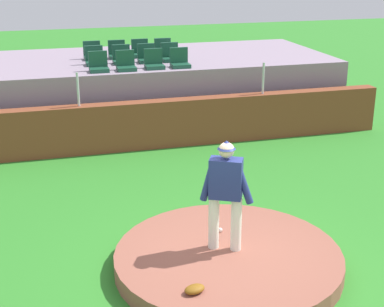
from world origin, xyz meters
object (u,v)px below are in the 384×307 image
object	(u,v)px
stadium_chair_1	(126,64)
stadium_chair_2	(154,62)
pitcher	(226,187)
stadium_chair_5	(122,58)
stadium_chair_6	(147,57)
fielding_glove	(195,289)
stadium_chair_0	(99,65)
stadium_chair_4	(95,59)
stadium_chair_11	(163,51)
baseball	(220,230)
stadium_chair_10	(140,51)
stadium_chair_8	(92,54)
stadium_chair_9	(117,53)
stadium_chair_7	(170,55)
stadium_chair_3	(180,61)

from	to	relation	value
stadium_chair_1	stadium_chair_2	world-z (taller)	same
pitcher	stadium_chair_5	bearing A→B (deg)	119.15
pitcher	stadium_chair_6	world-z (taller)	stadium_chair_6
fielding_glove	stadium_chair_1	size ratio (longest dim) A/B	0.60
stadium_chair_6	stadium_chair_2	bearing A→B (deg)	91.09
stadium_chair_1	stadium_chair_5	bearing A→B (deg)	-92.36
stadium_chair_0	stadium_chair_2	world-z (taller)	same
stadium_chair_4	stadium_chair_11	size ratio (longest dim) A/B	1.00
baseball	stadium_chair_1	xyz separation A→B (m)	(-0.46, 6.48, 1.62)
stadium_chair_5	stadium_chair_10	xyz separation A→B (m)	(0.69, 0.90, 0.00)
stadium_chair_8	stadium_chair_10	xyz separation A→B (m)	(1.39, 0.03, 0.00)
stadium_chair_9	stadium_chair_10	size ratio (longest dim) A/B	1.00
fielding_glove	stadium_chair_8	world-z (taller)	stadium_chair_8
pitcher	fielding_glove	bearing A→B (deg)	-99.50
stadium_chair_5	stadium_chair_11	distance (m)	1.61
stadium_chair_1	stadium_chair_10	xyz separation A→B (m)	(0.72, 1.84, 0.00)
stadium_chair_4	stadium_chair_8	size ratio (longest dim) A/B	1.00
stadium_chair_10	stadium_chair_1	bearing A→B (deg)	68.49
stadium_chair_0	stadium_chair_9	size ratio (longest dim) A/B	1.00
stadium_chair_8	stadium_chair_2	bearing A→B (deg)	128.67
pitcher	stadium_chair_4	xyz separation A→B (m)	(-1.05, 7.96, 0.62)
stadium_chair_9	stadium_chair_11	size ratio (longest dim) A/B	1.00
stadium_chair_11	stadium_chair_9	bearing A→B (deg)	-0.29
stadium_chair_4	stadium_chair_9	world-z (taller)	same
stadium_chair_1	stadium_chair_7	xyz separation A→B (m)	(1.40, 0.95, 0.00)
stadium_chair_1	stadium_chair_9	size ratio (longest dim) A/B	1.00
baseball	stadium_chair_5	bearing A→B (deg)	93.28
stadium_chair_3	stadium_chair_4	distance (m)	2.32
stadium_chair_2	stadium_chair_3	bearing A→B (deg)	178.69
stadium_chair_8	stadium_chair_10	world-z (taller)	same
stadium_chair_7	stadium_chair_10	xyz separation A→B (m)	(-0.68, 0.89, 0.00)
stadium_chair_3	stadium_chair_6	xyz separation A→B (m)	(-0.71, 0.90, 0.00)
pitcher	stadium_chair_5	size ratio (longest dim) A/B	3.57
stadium_chair_2	stadium_chair_11	world-z (taller)	same
stadium_chair_8	stadium_chair_1	bearing A→B (deg)	110.12
pitcher	stadium_chair_4	distance (m)	8.05
stadium_chair_1	stadium_chair_4	size ratio (longest dim) A/B	1.00
baseball	fielding_glove	bearing A→B (deg)	-119.13
stadium_chair_1	stadium_chair_7	distance (m)	1.69
baseball	stadium_chair_8	size ratio (longest dim) A/B	0.15
stadium_chair_7	stadium_chair_9	world-z (taller)	same
stadium_chair_2	stadium_chair_6	xyz separation A→B (m)	(-0.02, 0.89, 0.00)
stadium_chair_1	stadium_chair_4	xyz separation A→B (m)	(-0.70, 0.94, 0.00)
stadium_chair_7	stadium_chair_5	bearing A→B (deg)	0.37
pitcher	stadium_chair_4	world-z (taller)	stadium_chair_4
pitcher	stadium_chair_10	distance (m)	8.89
stadium_chair_8	stadium_chair_6	bearing A→B (deg)	147.87
stadium_chair_7	stadium_chair_8	world-z (taller)	same
fielding_glove	stadium_chair_1	world-z (taller)	stadium_chair_1
stadium_chair_2	pitcher	bearing A→B (deg)	86.82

